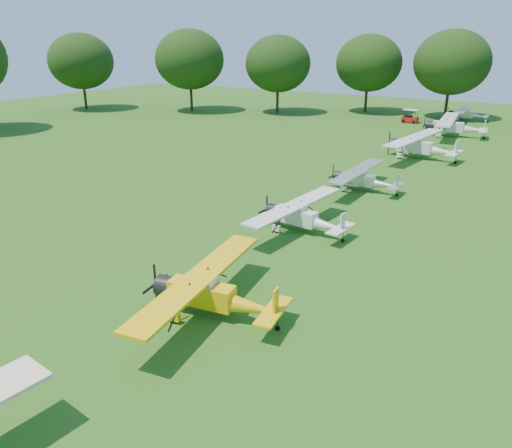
% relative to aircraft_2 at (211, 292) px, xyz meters
% --- Properties ---
extents(ground, '(160.00, 160.00, 0.00)m').
position_rel_aircraft_2_xyz_m(ground, '(-0.84, 8.55, -1.19)').
color(ground, '#235715').
rests_on(ground, ground).
extents(tree_belt, '(137.36, 130.27, 14.52)m').
position_rel_aircraft_2_xyz_m(tree_belt, '(2.73, 8.72, 6.84)').
color(tree_belt, black).
rests_on(tree_belt, ground).
extents(aircraft_2, '(6.52, 10.34, 2.03)m').
position_rel_aircraft_2_xyz_m(aircraft_2, '(0.00, 0.00, 0.00)').
color(aircraft_2, yellow).
rests_on(aircraft_2, ground).
extents(aircraft_3, '(6.10, 9.71, 1.91)m').
position_rel_aircraft_2_xyz_m(aircraft_3, '(-1.06, 11.43, -0.07)').
color(aircraft_3, silver).
rests_on(aircraft_3, ground).
extents(aircraft_4, '(5.79, 9.20, 1.82)m').
position_rel_aircraft_2_xyz_m(aircraft_4, '(-0.76, 22.12, -0.12)').
color(aircraft_4, silver).
rests_on(aircraft_4, ground).
extents(aircraft_5, '(7.57, 12.01, 2.36)m').
position_rel_aircraft_2_xyz_m(aircraft_5, '(0.36, 36.12, 0.19)').
color(aircraft_5, silver).
rests_on(aircraft_5, ground).
extents(aircraft_6, '(7.59, 12.09, 2.38)m').
position_rel_aircraft_2_xyz_m(aircraft_6, '(0.91, 50.23, 0.20)').
color(aircraft_6, silver).
rests_on(aircraft_6, ground).
extents(aircraft_7, '(5.79, 9.20, 1.82)m').
position_rel_aircraft_2_xyz_m(aircraft_7, '(0.24, 64.28, -0.12)').
color(aircraft_7, silver).
rests_on(aircraft_7, ground).
extents(golf_cart, '(2.29, 1.51, 1.87)m').
position_rel_aircraft_2_xyz_m(golf_cart, '(-6.46, 58.19, -0.56)').
color(golf_cart, red).
rests_on(golf_cart, ground).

